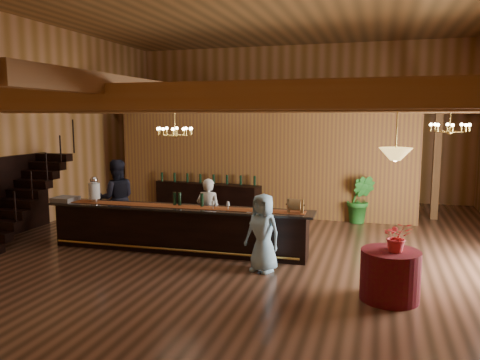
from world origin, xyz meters
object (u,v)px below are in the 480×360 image
(round_table, at_px, (390,275))
(staff_second, at_px, (116,198))
(beverage_dispenser, at_px, (94,190))
(pendant_lamp, at_px, (396,154))
(floor_plant, at_px, (360,199))
(tasting_bar, at_px, (178,229))
(bartender, at_px, (209,212))
(backbar_shelf, at_px, (207,199))
(chandelier_right, at_px, (450,127))
(guest, at_px, (263,233))
(raffle_drum, at_px, (295,205))
(chandelier_left, at_px, (175,131))

(round_table, height_order, staff_second, staff_second)
(beverage_dispenser, relative_size, staff_second, 0.31)
(pendant_lamp, height_order, floor_plant, pendant_lamp)
(tasting_bar, height_order, bartender, bartender)
(backbar_shelf, height_order, chandelier_right, chandelier_right)
(beverage_dispenser, height_order, backbar_shelf, beverage_dispenser)
(round_table, xyz_separation_m, pendant_lamp, (0.00, 0.00, 1.99))
(backbar_shelf, bearing_deg, beverage_dispenser, -99.37)
(round_table, distance_m, chandelier_right, 4.09)
(pendant_lamp, relative_size, bartender, 0.57)
(bartender, bearing_deg, tasting_bar, 51.85)
(staff_second, bearing_deg, guest, 126.23)
(round_table, relative_size, bartender, 0.61)
(chandelier_right, bearing_deg, raffle_drum, -153.33)
(chandelier_left, height_order, staff_second, chandelier_left)
(round_table, distance_m, bartender, 4.58)
(tasting_bar, height_order, beverage_dispenser, beverage_dispenser)
(chandelier_right, bearing_deg, backbar_shelf, 159.93)
(pendant_lamp, bearing_deg, backbar_shelf, 133.75)
(floor_plant, bearing_deg, chandelier_left, -137.92)
(beverage_dispenser, height_order, chandelier_left, chandelier_left)
(beverage_dispenser, xyz_separation_m, round_table, (6.56, -1.55, -0.88))
(pendant_lamp, bearing_deg, chandelier_left, 157.28)
(beverage_dispenser, bearing_deg, raffle_drum, 0.68)
(backbar_shelf, height_order, floor_plant, floor_plant)
(pendant_lamp, bearing_deg, round_table, 180.00)
(backbar_shelf, bearing_deg, chandelier_right, -10.93)
(beverage_dispenser, bearing_deg, tasting_bar, 0.49)
(backbar_shelf, bearing_deg, chandelier_left, -71.67)
(beverage_dispenser, height_order, guest, beverage_dispenser)
(beverage_dispenser, bearing_deg, floor_plant, 34.29)
(chandelier_right, distance_m, pendant_lamp, 3.37)
(round_table, height_order, bartender, bartender)
(chandelier_right, xyz_separation_m, guest, (-3.52, -2.34, -1.99))
(chandelier_right, relative_size, bartender, 0.51)
(tasting_bar, bearing_deg, staff_second, 157.26)
(guest, distance_m, floor_plant, 5.03)
(beverage_dispenser, bearing_deg, guest, -10.19)
(chandelier_right, relative_size, pendant_lamp, 0.89)
(beverage_dispenser, height_order, chandelier_right, chandelier_right)
(staff_second, xyz_separation_m, guest, (4.12, -1.53, -0.20))
(tasting_bar, height_order, round_table, tasting_bar)
(raffle_drum, height_order, pendant_lamp, pendant_lamp)
(raffle_drum, xyz_separation_m, pendant_lamp, (1.86, -1.61, 1.22))
(bartender, distance_m, staff_second, 2.48)
(chandelier_right, height_order, staff_second, chandelier_right)
(tasting_bar, relative_size, backbar_shelf, 1.78)
(round_table, bearing_deg, chandelier_right, 69.39)
(raffle_drum, distance_m, floor_plant, 4.14)
(chandelier_left, relative_size, chandelier_right, 1.00)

